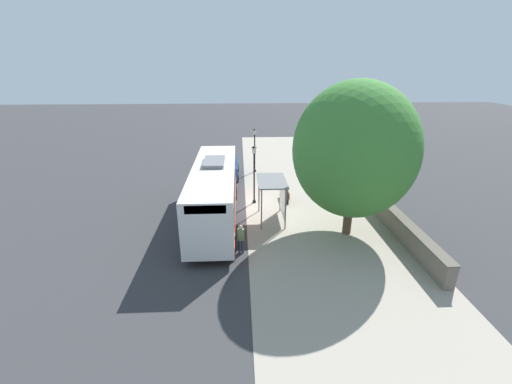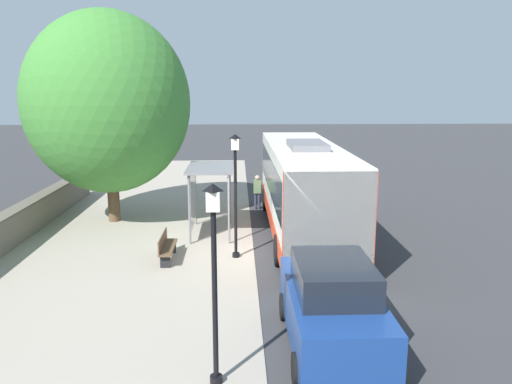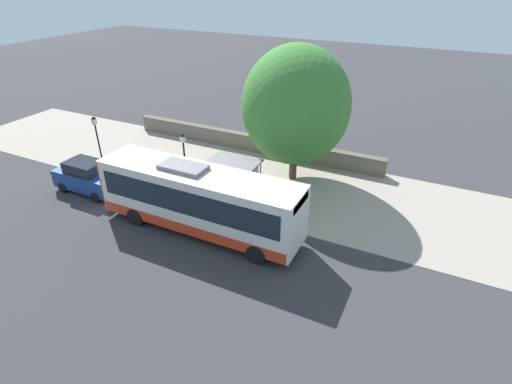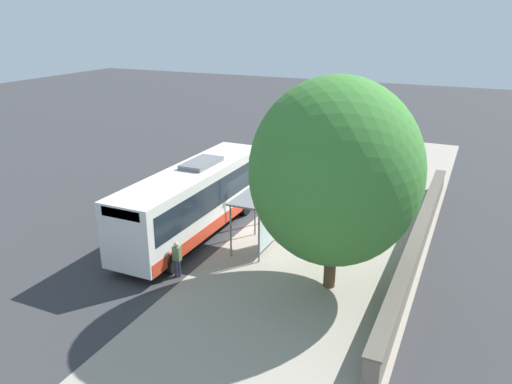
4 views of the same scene
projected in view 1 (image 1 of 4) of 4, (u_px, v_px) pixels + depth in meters
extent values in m
plane|color=#353538|center=(246.00, 204.00, 23.66)|extent=(120.00, 120.00, 0.00)
cube|color=#9E9384|center=(310.00, 203.00, 23.86)|extent=(9.00, 44.00, 0.02)
cube|color=#6B6356|center=(368.00, 194.00, 23.84)|extent=(0.50, 20.00, 1.15)
cube|color=#5B5449|center=(369.00, 186.00, 23.62)|extent=(0.60, 20.00, 0.08)
cube|color=silver|center=(214.00, 191.00, 20.65)|extent=(2.49, 10.91, 2.95)
cube|color=black|center=(214.00, 185.00, 20.52)|extent=(2.53, 10.04, 1.30)
cube|color=red|center=(215.00, 209.00, 21.08)|extent=(2.53, 10.70, 0.59)
cube|color=red|center=(219.00, 165.00, 25.71)|extent=(2.53, 0.06, 2.83)
cube|color=black|center=(205.00, 209.00, 15.18)|extent=(1.87, 0.08, 0.41)
cube|color=slate|center=(214.00, 162.00, 20.85)|extent=(1.25, 2.40, 0.22)
cylinder|color=black|center=(233.00, 242.00, 17.66)|extent=(0.30, 1.00, 1.00)
cylinder|color=black|center=(188.00, 244.00, 17.55)|extent=(0.30, 1.00, 1.00)
cylinder|color=black|center=(235.00, 192.00, 24.37)|extent=(0.30, 1.00, 1.00)
cylinder|color=black|center=(202.00, 193.00, 24.27)|extent=(0.30, 1.00, 1.00)
cylinder|color=slate|center=(259.00, 193.00, 22.08)|extent=(0.08, 0.08, 2.53)
cylinder|color=slate|center=(262.00, 210.00, 19.65)|extent=(0.08, 0.08, 2.53)
cylinder|color=slate|center=(280.00, 193.00, 22.14)|extent=(0.08, 0.08, 2.53)
cylinder|color=slate|center=(286.00, 209.00, 19.71)|extent=(0.08, 0.08, 2.53)
cube|color=slate|center=(272.00, 181.00, 20.43)|extent=(1.69, 2.90, 0.08)
cube|color=silver|center=(283.00, 199.00, 20.88)|extent=(0.03, 2.34, 2.02)
cylinder|color=#2D3347|center=(243.00, 246.00, 17.53)|extent=(0.12, 0.12, 0.76)
cylinder|color=#2D3347|center=(240.00, 246.00, 17.52)|extent=(0.12, 0.12, 0.76)
cube|color=#59724C|center=(241.00, 235.00, 17.28)|extent=(0.34, 0.22, 0.61)
sphere|color=tan|center=(241.00, 227.00, 17.13)|extent=(0.21, 0.21, 0.21)
cube|color=brown|center=(285.00, 195.00, 24.03)|extent=(0.40, 1.76, 0.06)
cube|color=brown|center=(288.00, 192.00, 23.95)|extent=(0.04, 1.76, 0.40)
cube|color=black|center=(284.00, 194.00, 24.77)|extent=(0.32, 0.06, 0.45)
cube|color=black|center=(286.00, 202.00, 23.45)|extent=(0.32, 0.06, 0.45)
cylinder|color=black|center=(255.00, 171.00, 30.53)|extent=(0.24, 0.24, 0.16)
cylinder|color=black|center=(255.00, 153.00, 29.95)|extent=(0.10, 0.10, 3.38)
cube|color=silver|center=(255.00, 132.00, 29.28)|extent=(0.24, 0.24, 0.35)
pyramid|color=black|center=(255.00, 129.00, 29.19)|extent=(0.28, 0.28, 0.14)
cylinder|color=black|center=(254.00, 202.00, 23.86)|extent=(0.24, 0.24, 0.16)
cylinder|color=black|center=(254.00, 179.00, 23.24)|extent=(0.10, 0.10, 3.58)
cube|color=silver|center=(254.00, 150.00, 22.54)|extent=(0.24, 0.24, 0.35)
pyramid|color=black|center=(254.00, 147.00, 22.45)|extent=(0.28, 0.28, 0.14)
cylinder|color=brown|center=(349.00, 209.00, 19.13)|extent=(0.48, 0.48, 3.09)
ellipsoid|color=#3D7F33|center=(355.00, 150.00, 17.93)|extent=(6.56, 6.56, 7.21)
cube|color=navy|center=(227.00, 168.00, 28.98)|extent=(1.83, 4.21, 1.05)
cube|color=black|center=(227.00, 158.00, 28.77)|extent=(1.56, 2.19, 0.66)
cylinder|color=black|center=(237.00, 178.00, 27.92)|extent=(0.22, 0.64, 0.64)
cylinder|color=black|center=(216.00, 178.00, 27.84)|extent=(0.22, 0.64, 0.64)
cylinder|color=black|center=(237.00, 168.00, 30.47)|extent=(0.22, 0.64, 0.64)
cylinder|color=black|center=(218.00, 169.00, 30.39)|extent=(0.22, 0.64, 0.64)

